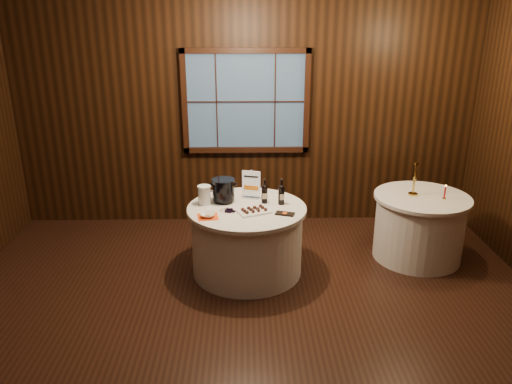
{
  "coord_description": "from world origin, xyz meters",
  "views": [
    {
      "loc": [
        -0.01,
        -3.96,
        2.74
      ],
      "look_at": [
        0.1,
        0.9,
        0.98
      ],
      "focal_mm": 35.0,
      "sensor_mm": 36.0,
      "label": 1
    }
  ],
  "objects_px": {
    "chocolate_box": "(285,214)",
    "brass_candlestick": "(414,183)",
    "ice_bucket": "(223,190)",
    "glass_pitcher": "(205,195)",
    "chocolate_plate": "(254,211)",
    "side_table": "(419,227)",
    "main_table": "(247,239)",
    "port_bottle_left": "(265,193)",
    "sign_stand": "(252,189)",
    "red_candle": "(445,193)",
    "grape_bunch": "(230,210)",
    "port_bottle_right": "(281,193)",
    "cracker_bowl": "(208,215)"
  },
  "relations": [
    {
      "from": "cracker_bowl",
      "to": "port_bottle_left",
      "type": "bearing_deg",
      "value": 33.17
    },
    {
      "from": "port_bottle_right",
      "to": "chocolate_plate",
      "type": "relative_size",
      "value": 0.74
    },
    {
      "from": "ice_bucket",
      "to": "port_bottle_right",
      "type": "bearing_deg",
      "value": -7.37
    },
    {
      "from": "main_table",
      "to": "port_bottle_right",
      "type": "xyz_separation_m",
      "value": [
        0.37,
        0.08,
        0.51
      ]
    },
    {
      "from": "ice_bucket",
      "to": "chocolate_box",
      "type": "relative_size",
      "value": 1.34
    },
    {
      "from": "side_table",
      "to": "port_bottle_right",
      "type": "distance_m",
      "value": 1.72
    },
    {
      "from": "side_table",
      "to": "red_candle",
      "type": "relative_size",
      "value": 6.62
    },
    {
      "from": "chocolate_box",
      "to": "glass_pitcher",
      "type": "xyz_separation_m",
      "value": [
        -0.85,
        0.31,
        0.1
      ]
    },
    {
      "from": "side_table",
      "to": "port_bottle_right",
      "type": "xyz_separation_m",
      "value": [
        -1.63,
        -0.22,
        0.51
      ]
    },
    {
      "from": "side_table",
      "to": "chocolate_box",
      "type": "relative_size",
      "value": 5.58
    },
    {
      "from": "grape_bunch",
      "to": "red_candle",
      "type": "height_order",
      "value": "red_candle"
    },
    {
      "from": "main_table",
      "to": "ice_bucket",
      "type": "xyz_separation_m",
      "value": [
        -0.25,
        0.16,
        0.52
      ]
    },
    {
      "from": "chocolate_plate",
      "to": "cracker_bowl",
      "type": "xyz_separation_m",
      "value": [
        -0.47,
        -0.12,
        0.0
      ]
    },
    {
      "from": "chocolate_plate",
      "to": "cracker_bowl",
      "type": "relative_size",
      "value": 2.59
    },
    {
      "from": "chocolate_box",
      "to": "port_bottle_left",
      "type": "bearing_deg",
      "value": 138.97
    },
    {
      "from": "red_candle",
      "to": "glass_pitcher",
      "type": "bearing_deg",
      "value": -177.77
    },
    {
      "from": "chocolate_plate",
      "to": "grape_bunch",
      "type": "relative_size",
      "value": 2.17
    },
    {
      "from": "ice_bucket",
      "to": "side_table",
      "type": "bearing_deg",
      "value": 3.48
    },
    {
      "from": "side_table",
      "to": "red_candle",
      "type": "height_order",
      "value": "red_candle"
    },
    {
      "from": "glass_pitcher",
      "to": "chocolate_box",
      "type": "bearing_deg",
      "value": -30.37
    },
    {
      "from": "brass_candlestick",
      "to": "ice_bucket",
      "type": "bearing_deg",
      "value": -175.38
    },
    {
      "from": "main_table",
      "to": "brass_candlestick",
      "type": "bearing_deg",
      "value": 10.05
    },
    {
      "from": "chocolate_plate",
      "to": "red_candle",
      "type": "height_order",
      "value": "red_candle"
    },
    {
      "from": "red_candle",
      "to": "port_bottle_right",
      "type": "bearing_deg",
      "value": -176.23
    },
    {
      "from": "sign_stand",
      "to": "port_bottle_right",
      "type": "distance_m",
      "value": 0.37
    },
    {
      "from": "side_table",
      "to": "glass_pitcher",
      "type": "distance_m",
      "value": 2.51
    },
    {
      "from": "port_bottle_left",
      "to": "red_candle",
      "type": "xyz_separation_m",
      "value": [
        2.01,
        0.08,
        -0.05
      ]
    },
    {
      "from": "glass_pitcher",
      "to": "brass_candlestick",
      "type": "relative_size",
      "value": 0.54
    },
    {
      "from": "port_bottle_left",
      "to": "sign_stand",
      "type": "bearing_deg",
      "value": 132.86
    },
    {
      "from": "chocolate_plate",
      "to": "red_candle",
      "type": "distance_m",
      "value": 2.16
    },
    {
      "from": "main_table",
      "to": "port_bottle_right",
      "type": "relative_size",
      "value": 4.42
    },
    {
      "from": "chocolate_box",
      "to": "brass_candlestick",
      "type": "bearing_deg",
      "value": 38.75
    },
    {
      "from": "port_bottle_left",
      "to": "brass_candlestick",
      "type": "xyz_separation_m",
      "value": [
        1.7,
        0.21,
        0.02
      ]
    },
    {
      "from": "cracker_bowl",
      "to": "red_candle",
      "type": "xyz_separation_m",
      "value": [
        2.61,
        0.47,
        0.04
      ]
    },
    {
      "from": "side_table",
      "to": "chocolate_box",
      "type": "xyz_separation_m",
      "value": [
        -1.61,
        -0.51,
        0.39
      ]
    },
    {
      "from": "brass_candlestick",
      "to": "main_table",
      "type": "bearing_deg",
      "value": -169.95
    },
    {
      "from": "port_bottle_right",
      "to": "glass_pitcher",
      "type": "height_order",
      "value": "port_bottle_right"
    },
    {
      "from": "ice_bucket",
      "to": "chocolate_plate",
      "type": "relative_size",
      "value": 0.66
    },
    {
      "from": "side_table",
      "to": "chocolate_plate",
      "type": "distance_m",
      "value": 2.02
    },
    {
      "from": "side_table",
      "to": "sign_stand",
      "type": "height_order",
      "value": "sign_stand"
    },
    {
      "from": "chocolate_plate",
      "to": "port_bottle_left",
      "type": "bearing_deg",
      "value": 65.96
    },
    {
      "from": "port_bottle_left",
      "to": "brass_candlestick",
      "type": "relative_size",
      "value": 0.71
    },
    {
      "from": "port_bottle_left",
      "to": "port_bottle_right",
      "type": "height_order",
      "value": "port_bottle_right"
    },
    {
      "from": "port_bottle_left",
      "to": "ice_bucket",
      "type": "xyz_separation_m",
      "value": [
        -0.45,
        0.04,
        0.02
      ]
    },
    {
      "from": "main_table",
      "to": "ice_bucket",
      "type": "distance_m",
      "value": 0.6
    },
    {
      "from": "ice_bucket",
      "to": "glass_pitcher",
      "type": "distance_m",
      "value": 0.21
    },
    {
      "from": "chocolate_plate",
      "to": "side_table",
      "type": "bearing_deg",
      "value": 13.05
    },
    {
      "from": "port_bottle_left",
      "to": "port_bottle_right",
      "type": "bearing_deg",
      "value": -14.79
    },
    {
      "from": "brass_candlestick",
      "to": "red_candle",
      "type": "distance_m",
      "value": 0.35
    },
    {
      "from": "side_table",
      "to": "main_table",
      "type": "bearing_deg",
      "value": -171.47
    }
  ]
}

